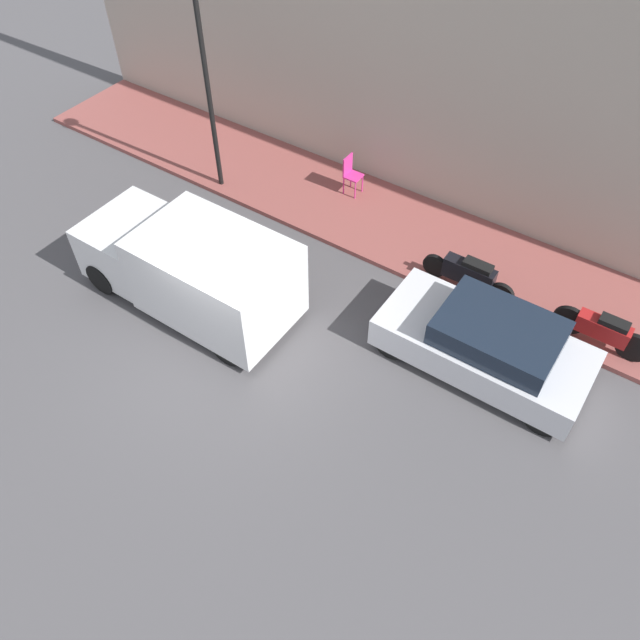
{
  "coord_description": "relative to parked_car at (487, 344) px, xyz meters",
  "views": [
    {
      "loc": [
        -5.45,
        -6.09,
        9.84
      ],
      "look_at": [
        1.36,
        -1.46,
        0.6
      ],
      "focal_mm": 35.0,
      "sensor_mm": 36.0,
      "label": 1
    }
  ],
  "objects": [
    {
      "name": "ground_plane",
      "position": [
        -2.61,
        4.47,
        -0.64
      ],
      "size": [
        60.0,
        60.0,
        0.0
      ],
      "primitive_type": "plane",
      "color": "#514F51"
    },
    {
      "name": "parked_car",
      "position": [
        0.0,
        0.0,
        0.0
      ],
      "size": [
        1.82,
        4.06,
        1.32
      ],
      "color": "silver",
      "rests_on": "ground_plane"
    },
    {
      "name": "delivery_van",
      "position": [
        -1.84,
        5.85,
        0.35
      ],
      "size": [
        2.03,
        4.76,
        1.95
      ],
      "color": "white",
      "rests_on": "ground_plane"
    },
    {
      "name": "streetlamp",
      "position": [
        1.61,
        8.05,
        2.82
      ],
      "size": [
        0.35,
        0.35,
        5.01
      ],
      "color": "black",
      "rests_on": "sidewalk"
    },
    {
      "name": "sidewalk",
      "position": [
        2.69,
        4.47,
        -0.58
      ],
      "size": [
        2.81,
        19.51,
        0.12
      ],
      "color": "#934C47",
      "rests_on": "ground_plane"
    },
    {
      "name": "building_facade",
      "position": [
        4.24,
        4.47,
        3.17
      ],
      "size": [
        0.3,
        19.51,
        7.61
      ],
      "color": "#B2A899",
      "rests_on": "ground_plane"
    },
    {
      "name": "cafe_chair",
      "position": [
        3.2,
        5.09,
        0.05
      ],
      "size": [
        0.4,
        0.4,
        1.01
      ],
      "color": "#D8338C",
      "rests_on": "sidewalk"
    },
    {
      "name": "motorcycle_red",
      "position": [
        1.69,
        -1.73,
        -0.08
      ],
      "size": [
        0.3,
        1.95,
        0.79
      ],
      "color": "#B21E1E",
      "rests_on": "sidewalk"
    },
    {
      "name": "motorcycle_black",
      "position": [
        1.66,
        1.12,
        -0.08
      ],
      "size": [
        0.3,
        2.11,
        0.83
      ],
      "color": "black",
      "rests_on": "sidewalk"
    }
  ]
}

